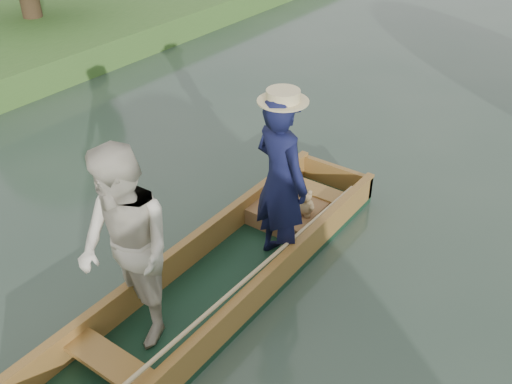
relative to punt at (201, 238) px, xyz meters
The scene contains 2 objects.
ground 0.87m from the punt, 74.62° to the left, with size 120.00×120.00×0.00m, color #283D30.
punt is the anchor object (origin of this frame).
Camera 1 is at (3.05, -3.63, 4.32)m, focal length 40.00 mm.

